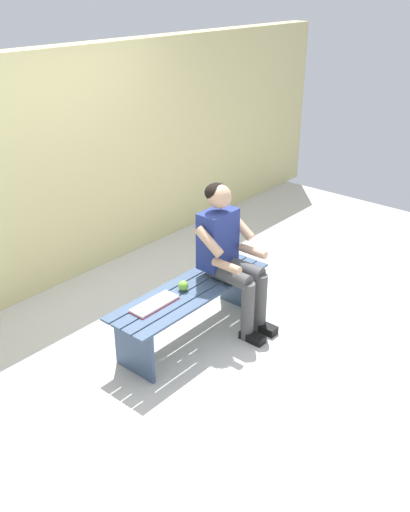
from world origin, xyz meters
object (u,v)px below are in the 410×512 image
bench_near (191,301)px  book_open (155,304)px  person_seated (229,252)px  apple (183,286)px

bench_near → book_open: bearing=-6.7°
bench_near → person_seated: 0.52m
bench_near → person_seated: person_seated is taller
bench_near → person_seated: bearing=164.5°
book_open → apple: bearing=177.5°
bench_near → person_seated: size_ratio=1.23×
person_seated → book_open: bearing=-11.1°
bench_near → person_seated: (-0.37, 0.10, 0.35)m
bench_near → apple: (0.06, -0.03, 0.16)m
bench_near → book_open: (0.38, -0.04, 0.13)m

